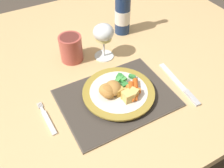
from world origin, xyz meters
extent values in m
plane|color=#4C4238|center=(0.00, 0.00, 0.00)|extent=(6.00, 6.00, 0.00)
cube|color=tan|center=(0.00, 0.00, 0.72)|extent=(1.51, 1.04, 0.04)
cube|color=tan|center=(0.70, 0.47, 0.35)|extent=(0.06, 0.06, 0.70)
cube|color=brown|center=(0.01, -0.21, 0.74)|extent=(0.35, 0.26, 0.01)
cube|color=#3C352E|center=(0.01, -0.21, 0.75)|extent=(0.34, 0.26, 0.00)
cylinder|color=silver|center=(0.02, -0.21, 0.75)|extent=(0.19, 0.19, 0.01)
cylinder|color=olive|center=(0.02, -0.21, 0.76)|extent=(0.23, 0.23, 0.01)
cylinder|color=silver|center=(0.02, -0.21, 0.77)|extent=(0.18, 0.18, 0.00)
ellipsoid|color=#B77F3D|center=(0.00, -0.20, 0.78)|extent=(0.07, 0.08, 0.04)
ellipsoid|color=#A87033|center=(-0.02, -0.20, 0.78)|extent=(0.07, 0.07, 0.04)
ellipsoid|color=#A87033|center=(-0.02, -0.21, 0.78)|extent=(0.07, 0.07, 0.03)
ellipsoid|color=#B77F3D|center=(-0.02, -0.20, 0.78)|extent=(0.07, 0.07, 0.04)
cube|color=green|center=(0.06, -0.21, 0.77)|extent=(0.03, 0.03, 0.01)
cube|color=#338438|center=(0.05, -0.18, 0.77)|extent=(0.01, 0.02, 0.01)
cube|color=#4CA84C|center=(0.04, -0.17, 0.78)|extent=(0.03, 0.02, 0.01)
cube|color=#338438|center=(0.09, -0.18, 0.78)|extent=(0.02, 0.02, 0.01)
cube|color=green|center=(0.06, -0.16, 0.77)|extent=(0.01, 0.02, 0.01)
cube|color=#338438|center=(0.05, -0.15, 0.77)|extent=(0.03, 0.03, 0.01)
cube|color=#338438|center=(0.04, -0.20, 0.78)|extent=(0.03, 0.02, 0.01)
cube|color=#4CA84C|center=(0.05, -0.18, 0.78)|extent=(0.02, 0.01, 0.01)
cube|color=#338438|center=(0.02, -0.19, 0.77)|extent=(0.03, 0.02, 0.01)
cylinder|color=#CC5119|center=(0.06, -0.22, 0.78)|extent=(0.04, 0.04, 0.02)
cylinder|color=orange|center=(0.05, -0.26, 0.78)|extent=(0.03, 0.04, 0.02)
cylinder|color=orange|center=(0.06, -0.24, 0.77)|extent=(0.04, 0.03, 0.02)
cylinder|color=#CC5119|center=(0.08, -0.21, 0.77)|extent=(0.03, 0.04, 0.02)
cylinder|color=orange|center=(0.03, -0.25, 0.77)|extent=(0.03, 0.04, 0.02)
cylinder|color=orange|center=(0.05, -0.23, 0.78)|extent=(0.03, 0.05, 0.02)
cube|color=silver|center=(-0.21, -0.20, 0.74)|extent=(0.02, 0.10, 0.01)
cube|color=silver|center=(-0.22, -0.14, 0.74)|extent=(0.01, 0.02, 0.01)
cube|color=silver|center=(-0.21, -0.12, 0.74)|extent=(0.00, 0.02, 0.00)
cube|color=silver|center=(-0.21, -0.12, 0.74)|extent=(0.00, 0.02, 0.00)
cube|color=silver|center=(-0.22, -0.12, 0.74)|extent=(0.00, 0.02, 0.00)
cube|color=silver|center=(-0.22, -0.12, 0.74)|extent=(0.00, 0.02, 0.00)
cube|color=silver|center=(0.23, -0.22, 0.74)|extent=(0.03, 0.15, 0.00)
cube|color=#B2B2B7|center=(0.22, -0.33, 0.74)|extent=(0.02, 0.07, 0.01)
cylinder|color=silver|center=(0.07, 0.00, 0.74)|extent=(0.07, 0.07, 0.00)
cylinder|color=silver|center=(0.07, 0.00, 0.78)|extent=(0.01, 0.01, 0.07)
ellipsoid|color=silver|center=(0.07, 0.00, 0.85)|extent=(0.08, 0.08, 0.06)
cylinder|color=#E0D684|center=(0.07, 0.00, 0.83)|extent=(0.06, 0.06, 0.02)
cylinder|color=navy|center=(0.22, 0.11, 0.82)|extent=(0.06, 0.06, 0.17)
cylinder|color=white|center=(0.22, 0.11, 0.81)|extent=(0.06, 0.06, 0.06)
cube|color=#DBB256|center=(0.02, -0.23, 0.78)|extent=(0.03, 0.03, 0.02)
cube|color=#E5BC66|center=(0.04, -0.25, 0.78)|extent=(0.04, 0.04, 0.03)
cube|color=gold|center=(0.03, -0.23, 0.78)|extent=(0.02, 0.03, 0.02)
cube|color=#E5BC66|center=(0.02, -0.25, 0.78)|extent=(0.03, 0.03, 0.03)
cube|color=gold|center=(0.01, -0.22, 0.78)|extent=(0.03, 0.03, 0.03)
cube|color=gold|center=(0.02, -0.24, 0.78)|extent=(0.03, 0.03, 0.02)
cylinder|color=#B24C42|center=(-0.04, 0.04, 0.79)|extent=(0.08, 0.08, 0.10)
cylinder|color=maroon|center=(-0.04, 0.04, 0.83)|extent=(0.07, 0.07, 0.01)
camera|label=1|loc=(-0.26, -0.67, 1.34)|focal=40.00mm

